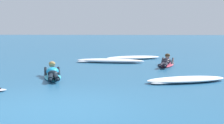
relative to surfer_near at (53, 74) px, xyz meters
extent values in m
plane|color=#235B84|center=(1.01, 5.96, -0.14)|extent=(120.00, 120.00, 0.00)
ellipsoid|color=#2DB2D1|center=(-0.03, 0.10, -0.10)|extent=(1.07, 2.14, 0.07)
ellipsoid|color=#2DB2D1|center=(-0.29, 1.04, -0.09)|extent=(0.24, 0.24, 0.06)
ellipsoid|color=#1E9EDB|center=(-0.04, 0.14, 0.06)|extent=(0.55, 0.71, 0.34)
ellipsoid|color=black|center=(0.06, -0.21, 0.03)|extent=(0.40, 0.36, 0.20)
cylinder|color=black|center=(0.13, -0.77, 0.00)|extent=(0.31, 0.84, 0.14)
ellipsoid|color=black|center=(0.22, -1.18, 0.00)|extent=(0.16, 0.24, 0.08)
cylinder|color=black|center=(0.29, -0.73, 0.00)|extent=(0.40, 0.83, 0.14)
ellipsoid|color=black|center=(0.42, -1.12, 0.00)|extent=(0.16, 0.24, 0.08)
cylinder|color=black|center=(-0.35, 0.42, -0.02)|extent=(0.24, 0.57, 0.33)
sphere|color=#8C6647|center=(-0.45, 0.78, -0.12)|extent=(0.09, 0.09, 0.09)
cylinder|color=black|center=(0.08, 0.52, -0.02)|extent=(0.24, 0.57, 0.33)
sphere|color=#8C6647|center=(-0.01, 0.86, -0.12)|extent=(0.09, 0.09, 0.09)
sphere|color=#8C6647|center=(-0.14, 0.50, 0.24)|extent=(0.21, 0.21, 0.21)
ellipsoid|color=#AD894C|center=(-0.14, 0.48, 0.27)|extent=(0.27, 0.25, 0.16)
ellipsoid|color=#E54C66|center=(3.98, 3.87, -0.10)|extent=(0.95, 2.00, 0.07)
ellipsoid|color=#E54C66|center=(4.16, 4.77, -0.09)|extent=(0.24, 0.24, 0.06)
ellipsoid|color=black|center=(3.99, 3.92, 0.06)|extent=(0.52, 0.71, 0.34)
ellipsoid|color=black|center=(3.91, 3.55, 0.03)|extent=(0.39, 0.34, 0.20)
cylinder|color=black|center=(3.72, 2.98, 0.00)|extent=(0.37, 0.90, 0.14)
ellipsoid|color=black|center=(3.60, 2.54, 0.00)|extent=(0.14, 0.24, 0.08)
cylinder|color=black|center=(3.87, 2.95, 0.00)|extent=(0.26, 0.91, 0.14)
ellipsoid|color=black|center=(3.81, 2.50, 0.00)|extent=(0.14, 0.24, 0.08)
cylinder|color=black|center=(3.85, 4.32, -0.02)|extent=(0.21, 0.62, 0.35)
sphere|color=tan|center=(3.92, 4.70, -0.12)|extent=(0.09, 0.09, 0.09)
cylinder|color=black|center=(4.27, 4.21, -0.02)|extent=(0.21, 0.62, 0.35)
sphere|color=tan|center=(4.35, 4.58, -0.12)|extent=(0.09, 0.09, 0.09)
sphere|color=tan|center=(4.07, 4.30, 0.24)|extent=(0.21, 0.21, 0.21)
ellipsoid|color=#47331E|center=(4.06, 4.28, 0.27)|extent=(0.26, 0.24, 0.16)
ellipsoid|color=white|center=(2.55, 6.79, -0.05)|extent=(3.03, 1.94, 0.17)
ellipsoid|color=white|center=(3.17, 7.19, -0.08)|extent=(1.09, 0.57, 0.12)
ellipsoid|color=white|center=(1.78, 6.38, -0.09)|extent=(1.14, 0.82, 0.09)
ellipsoid|color=white|center=(4.19, -0.56, -0.06)|extent=(2.65, 1.68, 0.16)
ellipsoid|color=white|center=(4.73, -0.22, -0.08)|extent=(0.96, 0.92, 0.11)
ellipsoid|color=white|center=(3.51, -0.90, -0.09)|extent=(0.99, 0.84, 0.09)
ellipsoid|color=white|center=(1.48, 4.91, -0.04)|extent=(3.23, 1.04, 0.19)
ellipsoid|color=white|center=(2.28, 4.92, -0.07)|extent=(1.16, 0.85, 0.14)
ellipsoid|color=white|center=(0.53, 4.95, -0.09)|extent=(1.19, 0.59, 0.11)
camera|label=1|loc=(2.69, -10.75, 1.48)|focal=54.70mm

